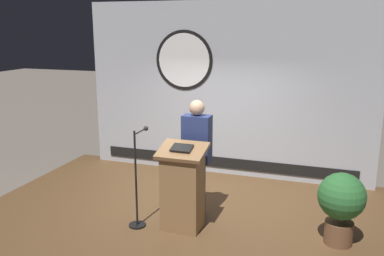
{
  "coord_description": "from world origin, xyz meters",
  "views": [
    {
      "loc": [
        1.88,
        -5.58,
        3.04
      ],
      "look_at": [
        0.03,
        -0.15,
        1.64
      ],
      "focal_mm": 39.26,
      "sensor_mm": 36.0,
      "label": 1
    }
  ],
  "objects_px": {
    "speaker_person": "(197,158)",
    "potted_plant": "(341,202)",
    "podium": "(183,188)",
    "microphone_stand": "(138,193)"
  },
  "relations": [
    {
      "from": "podium",
      "to": "speaker_person",
      "type": "distance_m",
      "value": 0.57
    },
    {
      "from": "speaker_person",
      "to": "potted_plant",
      "type": "xyz_separation_m",
      "value": [
        2.0,
        -0.23,
        -0.31
      ]
    },
    {
      "from": "potted_plant",
      "to": "microphone_stand",
      "type": "bearing_deg",
      "value": -172.5
    },
    {
      "from": "speaker_person",
      "to": "microphone_stand",
      "type": "bearing_deg",
      "value": -139.24
    },
    {
      "from": "podium",
      "to": "microphone_stand",
      "type": "bearing_deg",
      "value": -171.01
    },
    {
      "from": "potted_plant",
      "to": "speaker_person",
      "type": "bearing_deg",
      "value": 173.54
    },
    {
      "from": "podium",
      "to": "microphone_stand",
      "type": "distance_m",
      "value": 0.64
    },
    {
      "from": "speaker_person",
      "to": "potted_plant",
      "type": "relative_size",
      "value": 1.82
    },
    {
      "from": "podium",
      "to": "speaker_person",
      "type": "height_order",
      "value": "speaker_person"
    },
    {
      "from": "speaker_person",
      "to": "microphone_stand",
      "type": "distance_m",
      "value": 0.98
    }
  ]
}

